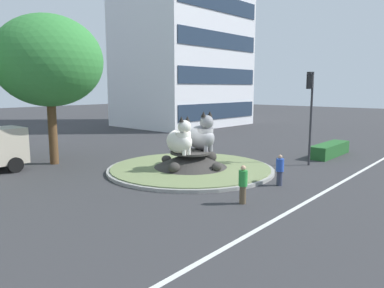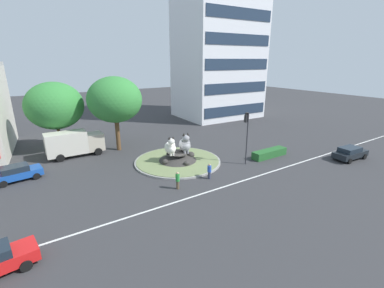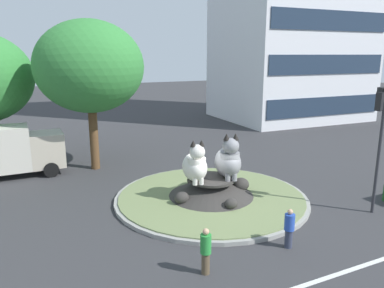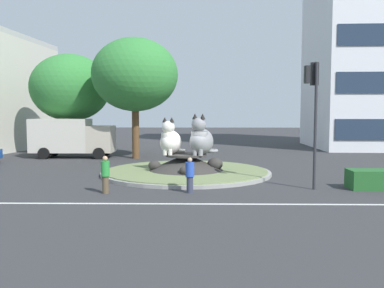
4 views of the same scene
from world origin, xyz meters
name	(u,v)px [view 1 (image 1 of 4)]	position (x,y,z in m)	size (l,w,h in m)	color
ground_plane	(191,171)	(0.00, 0.00, 0.00)	(160.00, 160.00, 0.00)	#333335
lane_centreline	(319,195)	(0.00, -7.86, 0.00)	(112.00, 0.20, 0.01)	silver
roundabout_island	(191,164)	(0.01, 0.00, 0.39)	(9.89, 9.89, 1.16)	gray
cat_statue_white	(180,140)	(-0.92, -0.02, 1.96)	(1.73, 2.23, 2.18)	silver
cat_statue_grey	(202,136)	(0.88, -0.20, 2.03)	(1.94, 2.36, 2.38)	gray
traffic_light_mast	(310,98)	(6.04, -4.66, 4.28)	(0.71, 0.60, 5.89)	#2D2D33
office_tower	(183,10)	(20.46, 18.90, 14.75)	(15.72, 12.84, 29.51)	silver
clipped_hedge_strip	(330,150)	(10.24, -4.56, 0.45)	(4.87, 1.20, 0.90)	#235B28
second_tree_near_tower	(49,61)	(-4.25, 8.07, 6.55)	(6.71, 6.71, 9.43)	brown
pedestrian_green_shirt	(243,184)	(-3.38, -5.85, 0.88)	(0.38, 0.38, 1.67)	brown
pedestrian_blue_shirt	(280,170)	(0.35, -5.65, 0.82)	(0.40, 0.40, 1.59)	#33384C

